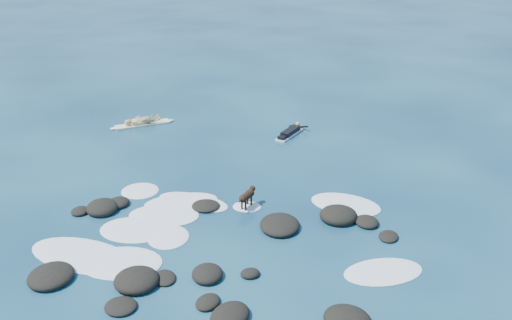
# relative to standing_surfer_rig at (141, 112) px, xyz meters

# --- Properties ---
(ground) EXTENTS (160.00, 160.00, 0.00)m
(ground) POSITION_rel_standing_surfer_rig_xyz_m (5.58, -9.67, -0.76)
(ground) COLOR #0A2642
(ground) RESTS_ON ground
(reef_rocks) EXTENTS (12.12, 7.54, 0.61)m
(reef_rocks) POSITION_rel_standing_surfer_rig_xyz_m (5.93, -11.31, -0.64)
(reef_rocks) COLOR black
(reef_rocks) RESTS_ON ground
(breaking_foam) EXTENTS (13.41, 7.23, 0.12)m
(breaking_foam) POSITION_rel_standing_surfer_rig_xyz_m (4.69, -9.86, -0.75)
(breaking_foam) COLOR white
(breaking_foam) RESTS_ON ground
(standing_surfer_rig) EXTENTS (3.08, 1.95, 1.92)m
(standing_surfer_rig) POSITION_rel_standing_surfer_rig_xyz_m (0.00, 0.00, 0.00)
(standing_surfer_rig) COLOR #F5F1C4
(standing_surfer_rig) RESTS_ON ground
(paddling_surfer_rig) EXTENTS (1.56, 2.41, 0.43)m
(paddling_surfer_rig) POSITION_rel_standing_surfer_rig_xyz_m (7.79, -0.41, -0.61)
(paddling_surfer_rig) COLOR white
(paddling_surfer_rig) RESTS_ON ground
(dog) EXTENTS (0.62, 1.17, 0.78)m
(dog) POSITION_rel_standing_surfer_rig_xyz_m (6.62, -8.11, -0.24)
(dog) COLOR black
(dog) RESTS_ON ground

